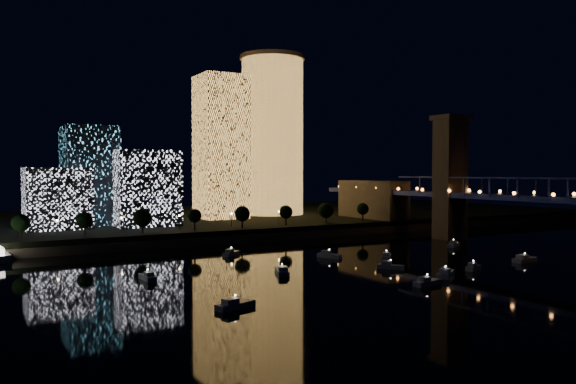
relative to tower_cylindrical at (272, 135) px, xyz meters
name	(u,v)px	position (x,y,z in m)	size (l,w,h in m)	color
ground	(414,272)	(-34.68, -145.51, -46.48)	(520.00, 520.00, 0.00)	black
far_bank	(201,220)	(-34.68, 14.49, -43.98)	(420.00, 160.00, 5.00)	black
seawall	(272,236)	(-34.68, -63.51, -44.98)	(420.00, 6.00, 3.00)	#6B5E4C
tower_cylindrical	(272,135)	(0.00, 0.00, 0.00)	(34.00, 34.00, 82.71)	#E7A24A
tower_rectangular	(221,147)	(-33.49, -10.02, -7.39)	(21.43, 21.43, 68.18)	#E7A24A
midrise_blocks	(70,186)	(-104.02, -22.02, -25.12)	(100.16, 40.29, 41.17)	white
truss_bridge	(553,205)	(30.32, -141.79, -30.23)	(13.00, 266.00, 50.00)	#171C4A
motorboats	(372,266)	(-41.50, -135.68, -45.66)	(119.97, 72.67, 2.78)	silver
esplanade_trees	(202,216)	(-61.79, -57.51, -36.01)	(165.35, 6.68, 8.84)	black
street_lamps	(179,219)	(-68.68, -51.51, -37.46)	(132.70, 0.70, 5.65)	black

